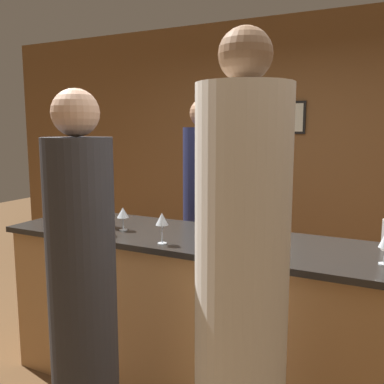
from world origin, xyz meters
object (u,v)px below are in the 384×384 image
at_px(wine_bottle_0, 104,208).
at_px(guest_0, 83,296).
at_px(bartender, 203,222).
at_px(guest_1, 241,313).

bearing_deg(wine_bottle_0, guest_0, -59.06).
bearing_deg(bartender, guest_1, 119.73).
distance_m(bartender, wine_bottle_0, 0.97).
bearing_deg(guest_1, guest_0, 179.58).
bearing_deg(guest_1, wine_bottle_0, 149.10).
height_order(guest_1, wine_bottle_0, guest_1).
relative_size(bartender, wine_bottle_0, 5.97).
xyz_separation_m(bartender, wine_bottle_0, (-0.30, -0.90, 0.24)).
distance_m(guest_0, wine_bottle_0, 0.89).
height_order(guest_0, wine_bottle_0, guest_0).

